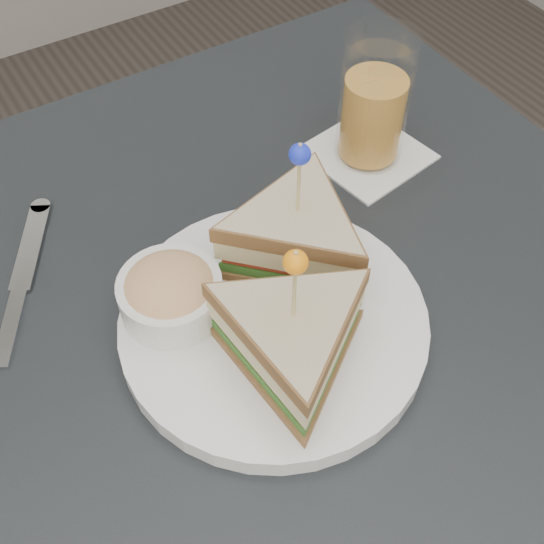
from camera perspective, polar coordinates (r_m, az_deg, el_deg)
The scene contains 4 objects.
table at distance 0.67m, azimuth -0.28°, elevation -7.71°, with size 0.80×0.80×0.75m.
plate_meal at distance 0.57m, azimuth 0.47°, elevation -1.87°, with size 0.30×0.30×0.16m.
cutlery_knife at distance 0.67m, azimuth -20.24°, elevation -0.91°, with size 0.11×0.18×0.01m.
drink_set at distance 0.72m, azimuth 8.50°, elevation 13.53°, with size 0.13×0.13×0.14m.
Camera 1 is at (-0.18, -0.30, 1.25)m, focal length 45.00 mm.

